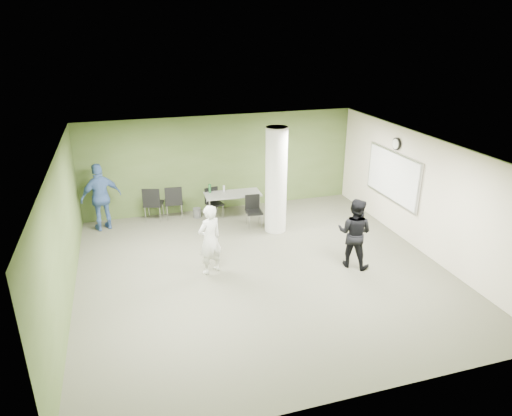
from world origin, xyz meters
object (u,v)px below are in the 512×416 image
object	(u,v)px
man_black	(354,233)
man_blue	(101,197)
chair_back_left	(153,202)
woman_white	(210,240)
folding_table	(232,195)

from	to	relation	value
man_black	man_blue	xyz separation A→B (m)	(-5.45, 3.76, 0.10)
man_blue	man_black	bearing A→B (deg)	126.32
chair_back_left	man_black	distance (m)	5.70
woman_white	folding_table	bearing A→B (deg)	-138.08
folding_table	man_black	xyz separation A→B (m)	(1.95, -3.51, 0.12)
folding_table	man_blue	world-z (taller)	man_blue
folding_table	man_blue	distance (m)	3.51
man_black	man_blue	bearing A→B (deg)	9.24
man_black	man_blue	distance (m)	6.62
man_black	chair_back_left	bearing A→B (deg)	0.30
chair_back_left	woman_white	distance (m)	3.44
man_black	man_blue	world-z (taller)	man_blue
man_blue	folding_table	bearing A→B (deg)	156.77
chair_back_left	man_blue	xyz separation A→B (m)	(-1.32, -0.16, 0.33)
folding_table	woman_white	bearing A→B (deg)	-110.34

